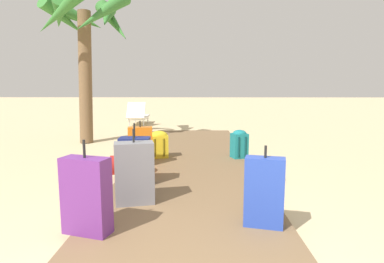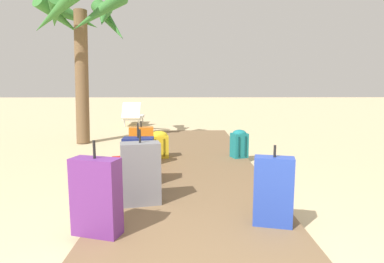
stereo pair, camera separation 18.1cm
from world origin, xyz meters
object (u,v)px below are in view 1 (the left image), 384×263
object	(u,v)px
backpack_yellow	(159,143)
suitcase_purple	(86,196)
duffel_bag_red	(128,164)
palm_tree_far_left	(86,29)
suitcase_orange	(141,146)
lounge_chair	(138,115)
backpack_teal	(239,143)
suitcase_grey	(134,173)
suitcase_navy	(135,161)
suitcase_blue	(264,192)

from	to	relation	value
backpack_yellow	suitcase_purple	bearing A→B (deg)	-95.36
duffel_bag_red	backpack_yellow	size ratio (longest dim) A/B	1.16
suitcase_purple	palm_tree_far_left	bearing A→B (deg)	107.62
suitcase_orange	lounge_chair	size ratio (longest dim) A/B	0.48
backpack_teal	lounge_chair	xyz separation A→B (m)	(-2.83, 5.48, -0.02)
backpack_teal	backpack_yellow	bearing A→B (deg)	179.51
suitcase_grey	backpack_yellow	size ratio (longest dim) A/B	1.72
duffel_bag_red	lounge_chair	size ratio (longest dim) A/B	0.37
suitcase_orange	suitcase_navy	distance (m)	1.05
backpack_teal	suitcase_navy	xyz separation A→B (m)	(-1.61, -1.61, 0.05)
suitcase_blue	backpack_teal	world-z (taller)	suitcase_blue
suitcase_blue	palm_tree_far_left	xyz separation A→B (m)	(-3.25, 4.95, 2.28)
suitcase_purple	suitcase_navy	bearing A→B (deg)	83.89
duffel_bag_red	lounge_chair	world-z (taller)	lounge_chair
backpack_teal	suitcase_navy	size ratio (longest dim) A/B	0.62
duffel_bag_red	backpack_teal	bearing A→B (deg)	31.54
palm_tree_far_left	lounge_chair	size ratio (longest dim) A/B	2.33
duffel_bag_red	palm_tree_far_left	size ratio (longest dim) A/B	0.16
suitcase_orange	suitcase_navy	world-z (taller)	suitcase_navy
palm_tree_far_left	suitcase_navy	bearing A→B (deg)	-63.89
suitcase_purple	backpack_teal	xyz separation A→B (m)	(1.77, 3.09, -0.08)
suitcase_grey	backpack_yellow	bearing A→B (deg)	89.89
suitcase_purple	palm_tree_far_left	distance (m)	5.83
suitcase_grey	palm_tree_far_left	bearing A→B (deg)	113.71
duffel_bag_red	lounge_chair	distance (m)	6.67
suitcase_orange	suitcase_grey	distance (m)	1.78
suitcase_blue	suitcase_orange	bearing A→B (deg)	123.74
backpack_yellow	palm_tree_far_left	xyz separation A→B (m)	(-1.92, 2.02, 2.35)
duffel_bag_red	palm_tree_far_left	bearing A→B (deg)	116.68
suitcase_purple	backpack_yellow	bearing A→B (deg)	84.64
suitcase_navy	lounge_chair	xyz separation A→B (m)	(-1.22, 7.09, -0.07)
suitcase_purple	suitcase_orange	size ratio (longest dim) A/B	1.16
suitcase_orange	duffel_bag_red	bearing A→B (deg)	-100.42
lounge_chair	backpack_yellow	bearing A→B (deg)	-76.10
suitcase_purple	suitcase_navy	size ratio (longest dim) A/B	1.04
suitcase_purple	suitcase_grey	size ratio (longest dim) A/B	1.01
duffel_bag_red	suitcase_navy	bearing A→B (deg)	-67.57
suitcase_grey	backpack_yellow	xyz separation A→B (m)	(0.00, 2.34, -0.09)
suitcase_purple	duffel_bag_red	bearing A→B (deg)	91.39
lounge_chair	palm_tree_far_left	bearing A→B (deg)	-99.33
backpack_yellow	lounge_chair	distance (m)	5.63
suitcase_blue	duffel_bag_red	distance (m)	2.47
suitcase_orange	palm_tree_far_left	size ratio (longest dim) A/B	0.21
duffel_bag_red	lounge_chair	xyz separation A→B (m)	(-1.01, 6.59, 0.10)
duffel_bag_red	suitcase_grey	xyz separation A→B (m)	(0.34, -1.22, 0.20)
backpack_yellow	suitcase_orange	bearing A→B (deg)	-112.50
suitcase_orange	palm_tree_far_left	bearing A→B (deg)	122.93
suitcase_blue	backpack_yellow	bearing A→B (deg)	114.47
suitcase_purple	lounge_chair	world-z (taller)	suitcase_purple
suitcase_grey	palm_tree_far_left	distance (m)	5.27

